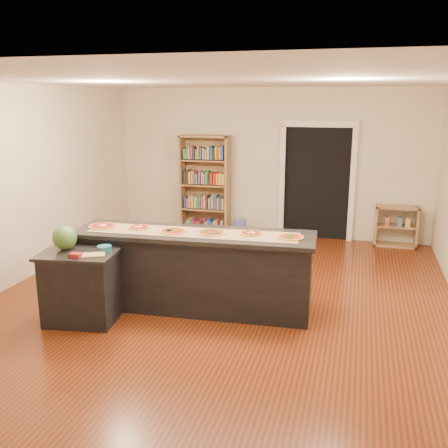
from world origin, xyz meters
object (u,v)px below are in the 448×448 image
(kitchen_island, at_px, (193,270))
(low_shelf, at_px, (396,226))
(watermelon, at_px, (65,238))
(bookshelf, at_px, (205,185))
(side_counter, at_px, (81,287))
(waste_bin, at_px, (240,228))

(kitchen_island, xyz_separation_m, low_shelf, (2.62, 3.56, -0.13))
(low_shelf, xyz_separation_m, watermelon, (-3.98, -4.24, 0.64))
(kitchen_island, distance_m, bookshelf, 3.70)
(side_counter, relative_size, waste_bin, 2.41)
(side_counter, relative_size, watermelon, 3.06)
(low_shelf, distance_m, waste_bin, 2.85)
(low_shelf, relative_size, watermelon, 2.59)
(kitchen_island, xyz_separation_m, side_counter, (-1.15, -0.75, -0.06))
(bookshelf, height_order, low_shelf, bookshelf)
(kitchen_island, relative_size, watermelon, 10.55)
(side_counter, distance_m, watermelon, 0.61)
(side_counter, height_order, watermelon, watermelon)
(low_shelf, height_order, waste_bin, low_shelf)
(low_shelf, bearing_deg, watermelon, -133.23)
(kitchen_island, relative_size, waste_bin, 8.30)
(kitchen_island, bearing_deg, waste_bin, 90.10)
(kitchen_island, bearing_deg, side_counter, -150.39)
(bookshelf, bearing_deg, kitchen_island, -74.81)
(bookshelf, height_order, watermelon, bookshelf)
(low_shelf, bearing_deg, waste_bin, -176.33)
(kitchen_island, distance_m, watermelon, 1.60)
(low_shelf, relative_size, waste_bin, 2.04)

